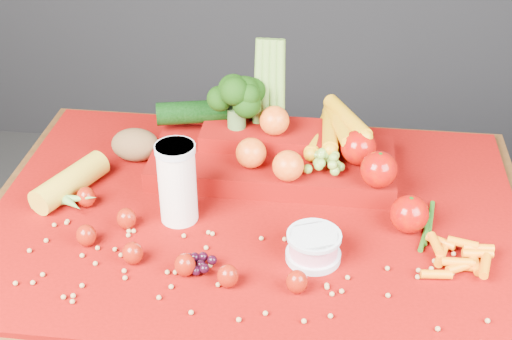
# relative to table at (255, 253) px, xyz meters

# --- Properties ---
(table) EXTENTS (1.10, 0.80, 0.75)m
(table) POSITION_rel_table_xyz_m (0.00, 0.00, 0.00)
(table) COLOR #321C0B
(table) RESTS_ON ground
(red_cloth) EXTENTS (1.05, 0.75, 0.01)m
(red_cloth) POSITION_rel_table_xyz_m (0.00, 0.00, 0.10)
(red_cloth) COLOR #7D0504
(red_cloth) RESTS_ON table
(milk_glass) EXTENTS (0.08, 0.08, 0.17)m
(milk_glass) POSITION_rel_table_xyz_m (-0.15, -0.04, 0.20)
(milk_glass) COLOR white
(milk_glass) RESTS_ON red_cloth
(yogurt_bowl) EXTENTS (0.10, 0.10, 0.06)m
(yogurt_bowl) POSITION_rel_table_xyz_m (0.12, -0.13, 0.14)
(yogurt_bowl) COLOR silver
(yogurt_bowl) RESTS_ON red_cloth
(strawberry_scatter) EXTENTS (0.48, 0.28, 0.05)m
(strawberry_scatter) POSITION_rel_table_xyz_m (-0.16, -0.13, 0.13)
(strawberry_scatter) COLOR maroon
(strawberry_scatter) RESTS_ON red_cloth
(dark_grape_cluster) EXTENTS (0.06, 0.05, 0.03)m
(dark_grape_cluster) POSITION_rel_table_xyz_m (-0.08, -0.18, 0.12)
(dark_grape_cluster) COLOR black
(dark_grape_cluster) RESTS_ON red_cloth
(soybean_scatter) EXTENTS (0.84, 0.24, 0.01)m
(soybean_scatter) POSITION_rel_table_xyz_m (0.00, -0.20, 0.11)
(soybean_scatter) COLOR #B1884C
(soybean_scatter) RESTS_ON red_cloth
(corn_ear) EXTENTS (0.24, 0.26, 0.06)m
(corn_ear) POSITION_rel_table_xyz_m (-0.38, -0.01, 0.13)
(corn_ear) COLOR yellow
(corn_ear) RESTS_ON red_cloth
(potato) EXTENTS (0.11, 0.08, 0.07)m
(potato) POSITION_rel_table_xyz_m (-0.29, 0.17, 0.14)
(potato) COLOR brown
(potato) RESTS_ON red_cloth
(baby_carrot_pile) EXTENTS (0.18, 0.17, 0.03)m
(baby_carrot_pile) POSITION_rel_table_xyz_m (0.38, -0.11, 0.12)
(baby_carrot_pile) COLOR orange
(baby_carrot_pile) RESTS_ON red_cloth
(green_bean_pile) EXTENTS (0.14, 0.12, 0.01)m
(green_bean_pile) POSITION_rel_table_xyz_m (0.34, -0.01, 0.11)
(green_bean_pile) COLOR #1F5613
(green_bean_pile) RESTS_ON red_cloth
(produce_mound) EXTENTS (0.59, 0.37, 0.27)m
(produce_mound) POSITION_rel_table_xyz_m (0.04, 0.16, 0.16)
(produce_mound) COLOR #7D0504
(produce_mound) RESTS_ON red_cloth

